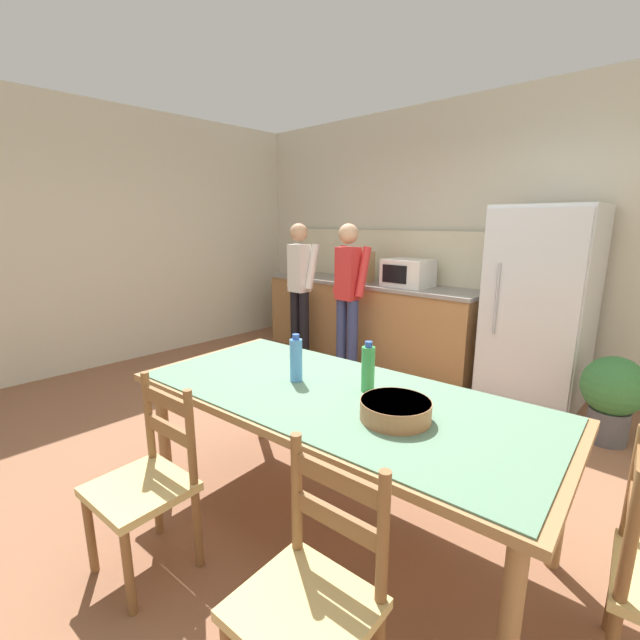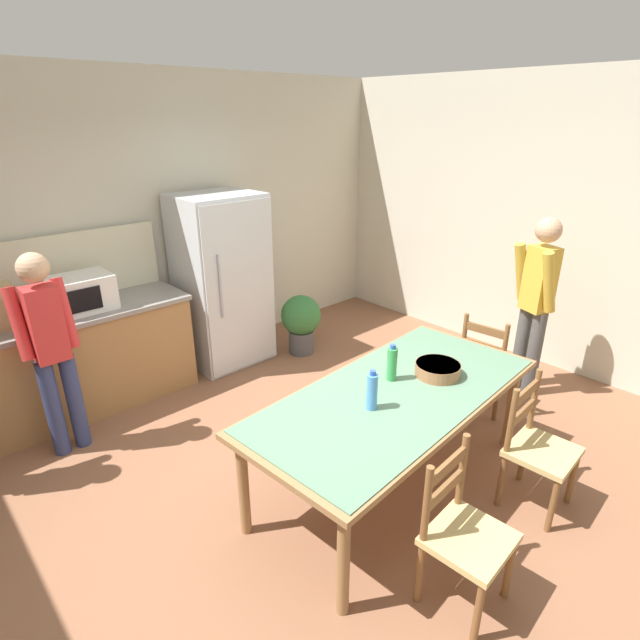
{
  "view_description": "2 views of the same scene",
  "coord_description": "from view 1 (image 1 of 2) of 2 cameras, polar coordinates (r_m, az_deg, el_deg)",
  "views": [
    {
      "loc": [
        1.88,
        -1.9,
        1.63
      ],
      "look_at": [
        -0.13,
        0.25,
        0.96
      ],
      "focal_mm": 24.0,
      "sensor_mm": 36.0,
      "label": 1
    },
    {
      "loc": [
        -1.84,
        -2.11,
        2.5
      ],
      "look_at": [
        0.39,
        0.31,
        1.13
      ],
      "focal_mm": 28.0,
      "sensor_mm": 36.0,
      "label": 2
    }
  ],
  "objects": [
    {
      "name": "serving_bowl",
      "position": [
        1.99,
        10.04,
        -11.56
      ],
      "size": [
        0.32,
        0.32,
        0.09
      ],
      "color": "#9E6642",
      "rests_on": "dining_table"
    },
    {
      "name": "paper_bag",
      "position": [
        5.18,
        5.75,
        7.14
      ],
      "size": [
        0.24,
        0.16,
        0.36
      ],
      "primitive_type": "cube",
      "color": "tan",
      "rests_on": "kitchen_counter"
    },
    {
      "name": "kitchen_counter",
      "position": [
        5.28,
        6.23,
        0.15
      ],
      "size": [
        2.86,
        0.66,
        0.93
      ],
      "color": "#9E7042",
      "rests_on": "ground"
    },
    {
      "name": "wall_left",
      "position": [
        5.48,
        -27.1,
        9.67
      ],
      "size": [
        0.12,
        5.2,
        2.9
      ],
      "primitive_type": "cube",
      "color": "beige",
      "rests_on": "ground"
    },
    {
      "name": "dining_table",
      "position": [
        2.29,
        2.15,
        -11.26
      ],
      "size": [
        2.29,
        1.18,
        0.76
      ],
      "rotation": [
        0.0,
        0.0,
        0.07
      ],
      "color": "olive",
      "rests_on": "ground"
    },
    {
      "name": "wall_back",
      "position": [
        4.93,
        20.95,
        10.01
      ],
      "size": [
        6.52,
        0.12,
        2.9
      ],
      "primitive_type": "cube",
      "color": "beige",
      "rests_on": "ground"
    },
    {
      "name": "microwave",
      "position": [
        4.84,
        11.63,
        6.18
      ],
      "size": [
        0.5,
        0.39,
        0.3
      ],
      "color": "white",
      "rests_on": "kitchen_counter"
    },
    {
      "name": "chair_side_near_left",
      "position": [
        2.29,
        -22.04,
        -19.47
      ],
      "size": [
        0.45,
        0.43,
        0.91
      ],
      "rotation": [
        0.0,
        0.0,
        0.07
      ],
      "color": "brown",
      "rests_on": "ground"
    },
    {
      "name": "person_at_counter",
      "position": [
        4.69,
        3.77,
        4.05
      ],
      "size": [
        0.41,
        0.28,
        1.62
      ],
      "rotation": [
        0.0,
        0.0,
        1.57
      ],
      "color": "navy",
      "rests_on": "ground"
    },
    {
      "name": "person_at_sink",
      "position": [
        5.22,
        -2.71,
        4.98
      ],
      "size": [
        0.41,
        0.28,
        1.62
      ],
      "rotation": [
        0.0,
        0.0,
        1.57
      ],
      "color": "black",
      "rests_on": "ground"
    },
    {
      "name": "counter_splashback",
      "position": [
        5.41,
        8.43,
        8.59
      ],
      "size": [
        2.82,
        0.03,
        0.6
      ],
      "primitive_type": "cube",
      "color": "beige",
      "rests_on": "kitchen_counter"
    },
    {
      "name": "refrigerator",
      "position": [
        4.31,
        27.16,
        1.57
      ],
      "size": [
        0.82,
        0.73,
        1.78
      ],
      "color": "silver",
      "rests_on": "ground"
    },
    {
      "name": "potted_plant",
      "position": [
        3.89,
        34.43,
        -8.1
      ],
      "size": [
        0.44,
        0.44,
        0.67
      ],
      "color": "#4C4C51",
      "rests_on": "ground"
    },
    {
      "name": "chair_side_near_right",
      "position": [
        1.65,
        -1.18,
        -33.12
      ],
      "size": [
        0.45,
        0.43,
        0.91
      ],
      "rotation": [
        0.0,
        0.0,
        0.07
      ],
      "color": "brown",
      "rests_on": "ground"
    },
    {
      "name": "ground_plane",
      "position": [
        3.13,
        -1.48,
        -18.48
      ],
      "size": [
        8.32,
        8.32,
        0.0
      ],
      "primitive_type": "plane",
      "color": "brown"
    },
    {
      "name": "bottle_near_centre",
      "position": [
        2.38,
        -3.2,
        -5.28
      ],
      "size": [
        0.07,
        0.07,
        0.27
      ],
      "color": "#4C8ED6",
      "rests_on": "dining_table"
    },
    {
      "name": "bottle_off_centre",
      "position": [
        2.26,
        6.42,
        -6.41
      ],
      "size": [
        0.07,
        0.07,
        0.27
      ],
      "color": "green",
      "rests_on": "dining_table"
    }
  ]
}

